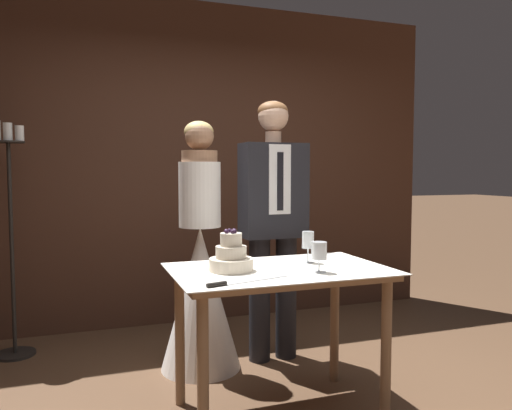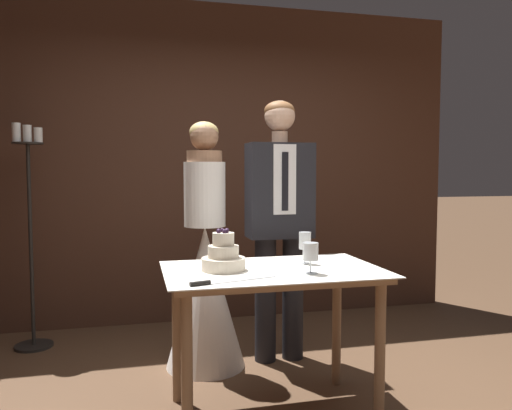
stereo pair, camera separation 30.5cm
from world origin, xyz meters
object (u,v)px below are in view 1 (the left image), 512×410
object	(u,v)px
wine_glass_middle	(319,251)
candle_stand	(11,238)
tiered_cake	(231,257)
cake_table	(279,289)
wine_glass_near	(308,242)
bride	(200,280)
groom	(273,214)
cake_knife	(233,283)

from	to	relation	value
wine_glass_middle	candle_stand	world-z (taller)	candle_stand
tiered_cake	wine_glass_middle	size ratio (longest dim) A/B	1.46
cake_table	wine_glass_near	distance (m)	0.34
cake_table	bride	bearing A→B (deg)	108.98
cake_table	tiered_cake	bearing A→B (deg)	175.10
cake_table	groom	bearing A→B (deg)	71.01
cake_table	tiered_cake	xyz separation A→B (m)	(-0.27, 0.02, 0.19)
cake_table	groom	size ratio (longest dim) A/B	0.64
cake_table	candle_stand	xyz separation A→B (m)	(-1.49, 1.44, 0.16)
tiered_cake	groom	distance (m)	0.92
cake_knife	cake_table	bearing A→B (deg)	23.82
cake_table	tiered_cake	distance (m)	0.33
cake_knife	groom	size ratio (longest dim) A/B	0.24
candle_stand	wine_glass_middle	bearing A→B (deg)	-44.36
cake_knife	candle_stand	size ratio (longest dim) A/B	0.26
cake_table	wine_glass_middle	distance (m)	0.32
bride	groom	world-z (taller)	groom
wine_glass_near	cake_table	bearing A→B (deg)	-155.20
candle_stand	wine_glass_near	bearing A→B (deg)	-38.07
cake_table	bride	size ratio (longest dim) A/B	0.70
cake_table	cake_knife	size ratio (longest dim) A/B	2.64
groom	wine_glass_middle	bearing A→B (deg)	-96.61
bride	tiered_cake	bearing A→B (deg)	-90.33
cake_table	candle_stand	world-z (taller)	candle_stand
cake_knife	bride	bearing A→B (deg)	70.39
cake_knife	candle_stand	world-z (taller)	candle_stand
wine_glass_near	groom	xyz separation A→B (m)	(0.04, 0.66, 0.10)
tiered_cake	bride	world-z (taller)	bride
cake_table	cake_knife	bearing A→B (deg)	-141.21
wine_glass_middle	groom	size ratio (longest dim) A/B	0.09
wine_glass_near	cake_knife	bearing A→B (deg)	-146.12
tiered_cake	bride	xyz separation A→B (m)	(0.00, 0.74, -0.28)
bride	cake_table	bearing A→B (deg)	-71.02
tiered_cake	wine_glass_near	bearing A→B (deg)	9.16
wine_glass_middle	wine_glass_near	bearing A→B (deg)	76.54
cake_knife	wine_glass_near	bearing A→B (deg)	18.91
cake_table	tiered_cake	world-z (taller)	tiered_cake
cake_knife	wine_glass_near	size ratio (longest dim) A/B	2.45
wine_glass_middle	tiered_cake	bearing A→B (deg)	155.68
wine_glass_near	bride	size ratio (longest dim) A/B	0.11
cake_table	wine_glass_near	bearing A→B (deg)	24.80
groom	cake_knife	bearing A→B (deg)	-120.33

